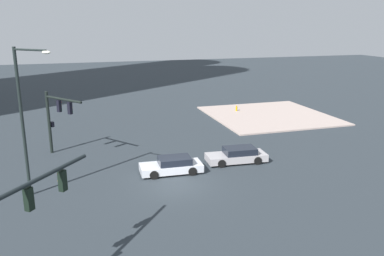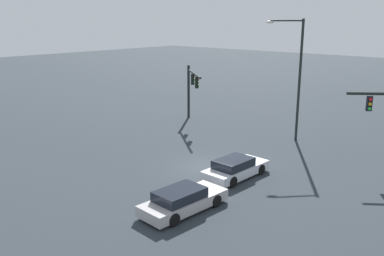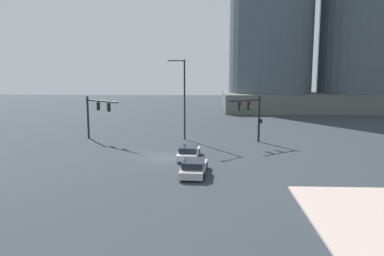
% 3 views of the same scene
% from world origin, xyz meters
% --- Properties ---
extents(ground_plane, '(177.69, 177.69, 0.00)m').
position_xyz_m(ground_plane, '(0.00, 0.00, 0.00)').
color(ground_plane, '#2B3339').
extents(sidewalk_corner, '(13.66, 13.46, 0.15)m').
position_xyz_m(sidewalk_corner, '(16.60, -15.82, 0.07)').
color(sidewalk_corner, '#B6A197').
rests_on(sidewalk_corner, ground).
extents(traffic_signal_near_corner, '(3.91, 2.83, 5.29)m').
position_xyz_m(traffic_signal_near_corner, '(9.05, 7.68, 3.53)').
color(traffic_signal_near_corner, black).
rests_on(traffic_signal_near_corner, ground).
extents(traffic_signal_opposite_side, '(4.76, 3.86, 5.11)m').
position_xyz_m(traffic_signal_opposite_side, '(-9.11, 8.61, 3.55)').
color(traffic_signal_opposite_side, black).
rests_on(traffic_signal_opposite_side, ground).
extents(streetlamp_curved_arm, '(2.13, 2.27, 9.39)m').
position_xyz_m(streetlamp_curved_arm, '(1.06, 9.14, 5.42)').
color(streetlamp_curved_arm, black).
rests_on(streetlamp_curved_arm, ground).
extents(sedan_car_approaching, '(2.07, 4.61, 1.21)m').
position_xyz_m(sedan_car_approaching, '(2.29, -0.32, 0.57)').
color(sedan_car_approaching, silver).
rests_on(sedan_car_approaching, ground).
extents(sedan_car_waiting_far, '(2.16, 4.85, 1.21)m').
position_xyz_m(sedan_car_waiting_far, '(3.00, -5.83, 0.58)').
color(sedan_car_waiting_far, '#B4AEB1').
rests_on(sedan_car_waiting_far, ground).
extents(fire_hydrant_on_curb, '(0.33, 0.22, 0.71)m').
position_xyz_m(fire_hydrant_on_curb, '(19.73, -13.00, 0.49)').
color(fire_hydrant_on_curb, '#CB990B').
rests_on(fire_hydrant_on_curb, sidewalk_corner).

